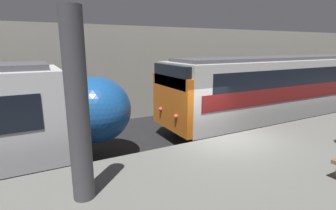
# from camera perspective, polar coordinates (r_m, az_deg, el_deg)

# --- Properties ---
(ground_plane) EXTENTS (120.00, 120.00, 0.00)m
(ground_plane) POSITION_cam_1_polar(r_m,az_deg,el_deg) (9.22, 11.34, -13.19)
(ground_plane) COLOR black
(platform) EXTENTS (40.00, 5.41, 1.13)m
(platform) POSITION_cam_1_polar(r_m,az_deg,el_deg) (7.35, 25.59, -16.46)
(platform) COLOR slate
(platform) RESTS_ON ground
(station_rear_barrier) EXTENTS (50.00, 0.15, 5.03)m
(station_rear_barrier) POSITION_cam_1_polar(r_m,az_deg,el_deg) (14.62, -6.47, 6.89)
(station_rear_barrier) COLOR #B2AD9E
(station_rear_barrier) RESTS_ON ground
(support_pillar_near) EXTENTS (0.40, 0.40, 3.54)m
(support_pillar_near) POSITION_cam_1_polar(r_m,az_deg,el_deg) (4.97, -19.08, -0.74)
(support_pillar_near) COLOR #47474C
(support_pillar_near) RESTS_ON platform
(train_boxy) EXTENTS (16.51, 2.95, 3.47)m
(train_boxy) POSITION_cam_1_polar(r_m,az_deg,el_deg) (16.06, 26.90, 3.47)
(train_boxy) COLOR black
(train_boxy) RESTS_ON ground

